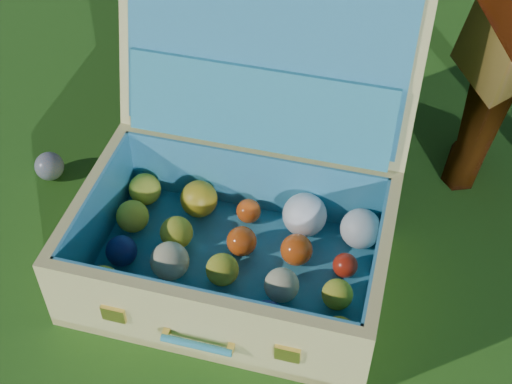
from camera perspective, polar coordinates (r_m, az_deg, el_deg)
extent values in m
plane|color=#215114|center=(1.60, -5.29, -8.04)|extent=(60.00, 60.00, 0.00)
sphere|color=teal|center=(1.89, -16.20, 2.00)|extent=(0.07, 0.07, 0.07)
cube|color=#D9CA74|center=(1.62, -1.94, -6.48)|extent=(0.79, 0.67, 0.02)
cube|color=#D9CA74|center=(1.43, -4.42, -10.71)|extent=(0.63, 0.28, 0.20)
cube|color=#D9CA74|center=(1.69, -0.02, 0.82)|extent=(0.63, 0.28, 0.20)
cube|color=#D9CA74|center=(1.64, -12.87, -2.17)|extent=(0.18, 0.37, 0.20)
cube|color=#D9CA74|center=(1.52, 9.81, -6.78)|extent=(0.18, 0.37, 0.20)
cube|color=teal|center=(1.60, -1.95, -6.14)|extent=(0.72, 0.61, 0.01)
cube|color=teal|center=(1.43, -4.25, -9.93)|extent=(0.57, 0.25, 0.18)
cube|color=teal|center=(1.67, -0.16, 0.75)|extent=(0.57, 0.25, 0.18)
cube|color=teal|center=(1.63, -12.44, -1.98)|extent=(0.16, 0.37, 0.18)
cube|color=teal|center=(1.51, 9.28, -6.39)|extent=(0.16, 0.37, 0.18)
cube|color=#D9CA74|center=(1.56, 0.90, 11.31)|extent=(0.68, 0.41, 0.44)
cube|color=teal|center=(1.54, 0.70, 11.08)|extent=(0.62, 0.35, 0.38)
cube|color=teal|center=(1.58, 0.25, 6.66)|extent=(0.58, 0.30, 0.18)
cube|color=#F2C659|center=(1.47, -11.34, -9.58)|extent=(0.05, 0.03, 0.04)
cube|color=#F2C659|center=(1.39, 2.53, -12.83)|extent=(0.05, 0.03, 0.04)
cylinder|color=teal|center=(1.43, -4.79, -12.12)|extent=(0.14, 0.07, 0.02)
cube|color=#F2C659|center=(1.45, -7.24, -11.20)|extent=(0.02, 0.02, 0.01)
cube|color=#F2C659|center=(1.42, -2.05, -12.44)|extent=(0.02, 0.02, 0.01)
sphere|color=gold|center=(1.55, -12.20, -7.25)|extent=(0.08, 0.08, 0.08)
sphere|color=red|center=(1.53, -7.78, -8.42)|extent=(0.05, 0.05, 0.05)
sphere|color=silver|center=(1.50, -3.23, -9.24)|extent=(0.06, 0.06, 0.06)
sphere|color=navy|center=(1.47, 0.85, -10.15)|extent=(0.08, 0.08, 0.08)
sphere|color=#A88916|center=(1.46, 6.62, -11.29)|extent=(0.08, 0.08, 0.08)
sphere|color=navy|center=(1.61, -10.72, -4.65)|extent=(0.07, 0.07, 0.07)
sphere|color=beige|center=(1.57, -6.91, -5.50)|extent=(0.09, 0.09, 0.09)
sphere|color=gold|center=(1.55, -2.71, -6.22)|extent=(0.07, 0.07, 0.07)
sphere|color=beige|center=(1.52, 2.06, -7.45)|extent=(0.08, 0.08, 0.08)
sphere|color=gold|center=(1.52, 6.52, -8.13)|extent=(0.07, 0.07, 0.07)
sphere|color=gold|center=(1.68, -9.85, -1.93)|extent=(0.08, 0.08, 0.08)
sphere|color=gold|center=(1.63, -6.38, -3.24)|extent=(0.08, 0.08, 0.08)
sphere|color=#EA5113|center=(1.61, -1.16, -3.96)|extent=(0.07, 0.07, 0.07)
sphere|color=#EA5113|center=(1.59, 3.26, -4.64)|extent=(0.07, 0.07, 0.07)
sphere|color=red|center=(1.58, 7.14, -5.84)|extent=(0.06, 0.06, 0.06)
sphere|color=gold|center=(1.73, -8.88, 0.22)|extent=(0.08, 0.08, 0.08)
sphere|color=#A88916|center=(1.69, -4.59, -0.55)|extent=(0.09, 0.09, 0.09)
sphere|color=#EA5113|center=(1.67, -0.60, -1.53)|extent=(0.06, 0.06, 0.06)
sphere|color=silver|center=(1.64, 3.91, -1.83)|extent=(0.10, 0.10, 0.10)
sphere|color=silver|center=(1.63, 8.37, -2.92)|extent=(0.09, 0.09, 0.09)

